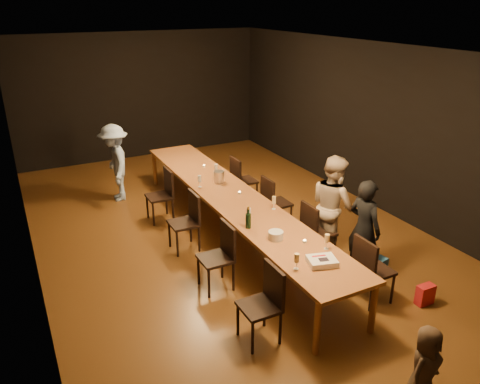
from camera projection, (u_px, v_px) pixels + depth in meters
name	position (u px, v px, depth m)	size (l,w,h in m)	color
ground	(233.00, 237.00, 7.80)	(10.00, 10.00, 0.00)	#4C2D13
room_shell	(232.00, 115.00, 7.01)	(6.04, 10.04, 3.02)	black
table	(232.00, 199.00, 7.54)	(0.90, 6.00, 0.75)	brown
chair_right_0	(374.00, 269.00, 6.01)	(0.42, 0.42, 0.93)	black
chair_right_1	(319.00, 231.00, 7.00)	(0.42, 0.42, 0.93)	black
chair_right_2	(277.00, 202.00, 7.99)	(0.42, 0.42, 0.93)	black
chair_right_3	(244.00, 180.00, 8.97)	(0.42, 0.42, 0.93)	black
chair_left_0	(259.00, 306.00, 5.30)	(0.42, 0.42, 0.93)	black
chair_left_1	(215.00, 258.00, 6.28)	(0.42, 0.42, 0.93)	black
chair_left_2	(183.00, 223.00, 7.27)	(0.42, 0.42, 0.93)	black
chair_left_3	(159.00, 196.00, 8.25)	(0.42, 0.42, 0.93)	black
woman_birthday	(364.00, 228.00, 6.51)	(0.53, 0.35, 1.44)	black
woman_tan	(333.00, 205.00, 7.08)	(0.77, 0.60, 1.58)	#C4AB93
man_blue	(115.00, 163.00, 9.01)	(0.98, 0.56, 1.51)	#93B1E4
child	(424.00, 369.00, 4.41)	(0.45, 0.29, 0.91)	#443326
gift_bag_red	(425.00, 295.00, 6.06)	(0.23, 0.13, 0.28)	red
gift_bag_blue	(378.00, 268.00, 6.64)	(0.24, 0.16, 0.29)	#225493
birthday_cake	(322.00, 261.00, 5.58)	(0.39, 0.35, 0.08)	white
plate_stack	(276.00, 235.00, 6.15)	(0.20, 0.20, 0.11)	silver
champagne_bottle	(248.00, 217.00, 6.41)	(0.08, 0.08, 0.32)	black
ice_bucket	(219.00, 177.00, 8.04)	(0.19, 0.19, 0.20)	silver
wineglass_0	(297.00, 261.00, 5.45)	(0.06, 0.06, 0.21)	beige
wineglass_1	(327.00, 242.00, 5.89)	(0.06, 0.06, 0.21)	beige
wineglass_2	(249.00, 215.00, 6.62)	(0.06, 0.06, 0.21)	silver
wineglass_3	(274.00, 203.00, 7.01)	(0.06, 0.06, 0.21)	beige
wineglass_4	(200.00, 181.00, 7.84)	(0.06, 0.06, 0.21)	silver
wineglass_5	(216.00, 169.00, 8.38)	(0.06, 0.06, 0.21)	silver
tealight_near	(305.00, 241.00, 6.08)	(0.05, 0.05, 0.03)	#B2B7B2
tealight_mid	(240.00, 193.00, 7.60)	(0.05, 0.05, 0.03)	#B2B7B2
tealight_far	(204.00, 166.00, 8.81)	(0.05, 0.05, 0.03)	#B2B7B2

